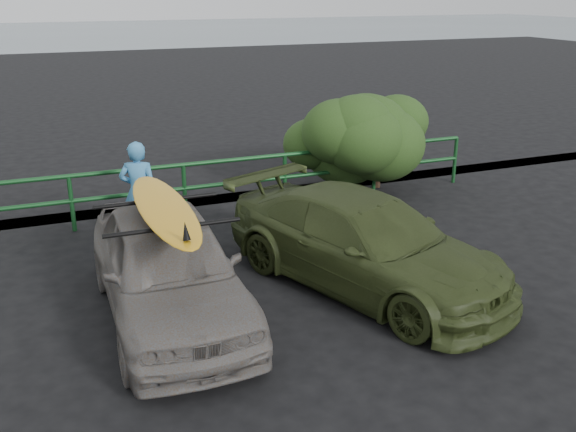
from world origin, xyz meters
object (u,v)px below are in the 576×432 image
at_px(man, 139,192).
at_px(surfboard, 164,208).
at_px(olive_vehicle, 365,243).
at_px(guardrail, 130,196).
at_px(sedan, 168,267).

distance_m(man, surfboard, 2.90).
height_order(olive_vehicle, surfboard, surfboard).
height_order(guardrail, olive_vehicle, olive_vehicle).
xyz_separation_m(olive_vehicle, surfboard, (-2.77, 0.11, 0.84)).
bearing_deg(guardrail, olive_vehicle, -55.14).
bearing_deg(man, sedan, 108.28).
bearing_deg(man, surfboard, 108.28).
bearing_deg(surfboard, olive_vehicle, -1.59).
xyz_separation_m(sedan, surfboard, (0.00, 0.00, 0.80)).
distance_m(sedan, surfboard, 0.80).
relative_size(sedan, surfboard, 1.37).
height_order(guardrail, man, man).
distance_m(guardrail, man, 0.98).
bearing_deg(guardrail, surfboard, -91.39).
xyz_separation_m(olive_vehicle, man, (-2.65, 2.94, 0.21)).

